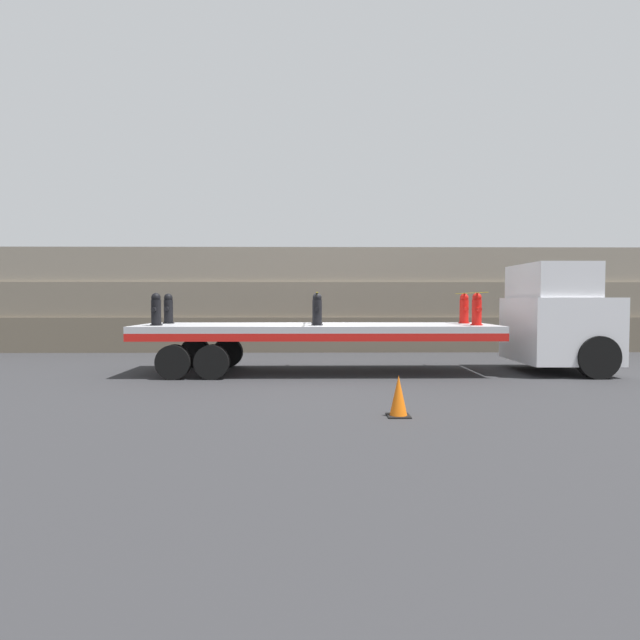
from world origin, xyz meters
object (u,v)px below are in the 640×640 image
(fire_hydrant_black_far_0, at_px, (168,309))
(truck_cab, at_px, (560,319))
(flatbed_trailer, at_px, (298,333))
(fire_hydrant_red_near_2, at_px, (477,310))
(fire_hydrant_red_far_2, at_px, (464,309))
(fire_hydrant_black_near_1, at_px, (317,310))
(fire_hydrant_black_near_0, at_px, (156,310))
(fire_hydrant_black_far_1, at_px, (317,309))
(traffic_cone, at_px, (398,396))

(fire_hydrant_black_far_0, bearing_deg, truck_cab, -2.89)
(flatbed_trailer, distance_m, fire_hydrant_red_near_2, 4.87)
(fire_hydrant_red_near_2, relative_size, fire_hydrant_red_far_2, 1.00)
(flatbed_trailer, height_order, fire_hydrant_black_near_1, fire_hydrant_black_near_1)
(fire_hydrant_black_near_0, bearing_deg, fire_hydrant_black_near_1, 0.00)
(fire_hydrant_black_near_0, distance_m, fire_hydrant_black_far_0, 1.12)
(truck_cab, xyz_separation_m, fire_hydrant_black_far_1, (-6.78, 0.56, 0.26))
(fire_hydrant_black_far_1, height_order, fire_hydrant_red_far_2, same)
(fire_hydrant_black_near_1, height_order, traffic_cone, fire_hydrant_black_near_1)
(fire_hydrant_red_near_2, bearing_deg, fire_hydrant_black_near_0, 180.00)
(traffic_cone, bearing_deg, fire_hydrant_black_far_0, 133.93)
(flatbed_trailer, bearing_deg, fire_hydrant_black_near_0, -171.48)
(fire_hydrant_red_far_2, bearing_deg, fire_hydrant_black_far_1, 180.00)
(truck_cab, distance_m, fire_hydrant_red_near_2, 2.60)
(truck_cab, bearing_deg, fire_hydrant_black_near_0, -177.11)
(truck_cab, distance_m, fire_hydrant_black_far_0, 11.06)
(fire_hydrant_black_near_0, xyz_separation_m, fire_hydrant_red_near_2, (8.52, 0.00, 0.00))
(truck_cab, relative_size, fire_hydrant_black_far_1, 3.49)
(flatbed_trailer, height_order, fire_hydrant_black_near_0, fire_hydrant_black_near_0)
(fire_hydrant_red_far_2, bearing_deg, truck_cab, -12.48)
(traffic_cone, bearing_deg, truck_cab, 44.31)
(truck_cab, height_order, fire_hydrant_black_near_1, truck_cab)
(fire_hydrant_black_near_1, bearing_deg, flatbed_trailer, 133.61)
(flatbed_trailer, distance_m, fire_hydrant_red_far_2, 4.87)
(fire_hydrant_black_near_0, relative_size, fire_hydrant_black_far_1, 1.00)
(fire_hydrant_black_far_0, relative_size, traffic_cone, 1.21)
(truck_cab, distance_m, fire_hydrant_black_near_1, 6.81)
(truck_cab, distance_m, fire_hydrant_red_far_2, 2.60)
(fire_hydrant_black_near_1, relative_size, fire_hydrant_red_near_2, 1.00)
(fire_hydrant_black_far_1, xyz_separation_m, fire_hydrant_red_far_2, (4.26, 0.00, 0.00))
(flatbed_trailer, bearing_deg, fire_hydrant_red_near_2, -6.65)
(flatbed_trailer, distance_m, fire_hydrant_black_near_0, 3.83)
(fire_hydrant_red_far_2, bearing_deg, flatbed_trailer, -173.35)
(fire_hydrant_black_near_1, bearing_deg, fire_hydrant_black_far_0, 165.31)
(fire_hydrant_black_near_1, relative_size, traffic_cone, 1.21)
(truck_cab, relative_size, fire_hydrant_black_near_1, 3.49)
(fire_hydrant_red_far_2, relative_size, traffic_cone, 1.21)
(fire_hydrant_red_far_2, bearing_deg, fire_hydrant_black_far_0, 180.00)
(fire_hydrant_black_near_0, relative_size, fire_hydrant_red_near_2, 1.00)
(fire_hydrant_black_far_0, relative_size, fire_hydrant_black_far_1, 1.00)
(truck_cab, bearing_deg, fire_hydrant_black_near_1, -175.29)
(truck_cab, relative_size, fire_hydrant_red_far_2, 3.49)
(fire_hydrant_red_far_2, bearing_deg, traffic_cone, -116.33)
(fire_hydrant_black_far_0, distance_m, fire_hydrant_red_near_2, 8.59)
(fire_hydrant_black_near_0, distance_m, fire_hydrant_black_near_1, 4.26)
(fire_hydrant_black_near_0, relative_size, fire_hydrant_red_far_2, 1.00)
(truck_cab, height_order, fire_hydrant_black_far_1, truck_cab)
(fire_hydrant_black_near_1, distance_m, fire_hydrant_black_far_1, 1.12)
(flatbed_trailer, relative_size, fire_hydrant_black_near_0, 11.27)
(fire_hydrant_black_far_0, relative_size, fire_hydrant_red_far_2, 1.00)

